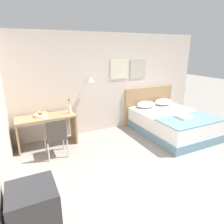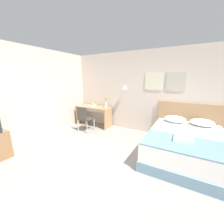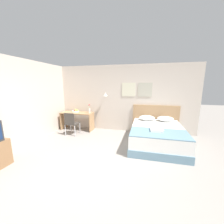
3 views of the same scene
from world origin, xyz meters
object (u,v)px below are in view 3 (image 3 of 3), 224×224
object	(u,v)px
headboard	(155,119)
desk	(77,117)
fruit_bowl	(75,111)
bed	(157,136)
desk_chair	(71,122)
throw_blanket	(159,133)
folded_towel_near_foot	(157,130)
flower_vase	(89,110)
pillow_left	(147,118)
pillow_right	(165,119)

from	to	relation	value
headboard	desk	size ratio (longest dim) A/B	1.28
headboard	desk	bearing A→B (deg)	-174.51
fruit_bowl	bed	bearing A→B (deg)	-14.13
desk_chair	fruit_bowl	size ratio (longest dim) A/B	2.89
throw_blanket	folded_towel_near_foot	distance (m)	0.16
flower_vase	folded_towel_near_foot	bearing A→B (deg)	-25.50
pillow_left	desk_chair	distance (m)	2.84
pillow_right	desk	distance (m)	3.50
folded_towel_near_foot	desk	world-z (taller)	desk
fruit_bowl	folded_towel_near_foot	bearing A→B (deg)	-21.76
desk_chair	bed	bearing A→B (deg)	-2.03
pillow_left	desk	size ratio (longest dim) A/B	0.43
pillow_left	pillow_right	distance (m)	0.65
pillow_right	desk	world-z (taller)	pillow_right
folded_towel_near_foot	throw_blanket	bearing A→B (deg)	-70.24
desk_chair	pillow_left	bearing A→B (deg)	13.64
bed	throw_blanket	distance (m)	0.68
headboard	pillow_left	world-z (taller)	headboard
desk	flower_vase	world-z (taller)	flower_vase
throw_blanket	desk	distance (m)	3.45
pillow_right	throw_blanket	size ratio (longest dim) A/B	0.37
desk	desk_chair	world-z (taller)	desk_chair
throw_blanket	desk	size ratio (longest dim) A/B	1.16
throw_blanket	folded_towel_near_foot	size ratio (longest dim) A/B	4.53
headboard	desk	xyz separation A→B (m)	(-3.17, -0.30, -0.03)
pillow_right	flower_vase	world-z (taller)	flower_vase
flower_vase	headboard	bearing A→B (deg)	6.97
headboard	bed	bearing A→B (deg)	-90.00
throw_blanket	folded_towel_near_foot	xyz separation A→B (m)	(-0.05, 0.15, 0.04)
desk	fruit_bowl	xyz separation A→B (m)	(-0.09, 0.05, 0.26)
pillow_right	fruit_bowl	bearing A→B (deg)	179.30
flower_vase	desk	bearing A→B (deg)	178.66
desk	desk_chair	xyz separation A→B (m)	(0.09, -0.66, -0.02)
bed	throw_blanket	size ratio (longest dim) A/B	1.35
headboard	throw_blanket	bearing A→B (deg)	-90.00
throw_blanket	desk_chair	bearing A→B (deg)	166.93
headboard	pillow_right	size ratio (longest dim) A/B	3.00
folded_towel_near_foot	flower_vase	xyz separation A→B (m)	(-2.55, 1.22, 0.24)
desk_chair	flower_vase	xyz separation A→B (m)	(0.48, 0.65, 0.37)
pillow_left	throw_blanket	size ratio (longest dim) A/B	0.37
desk_chair	flower_vase	distance (m)	0.89
headboard	desk_chair	distance (m)	3.23
pillow_right	desk_chair	size ratio (longest dim) A/B	0.66
desk_chair	fruit_bowl	xyz separation A→B (m)	(-0.18, 0.71, 0.28)
pillow_left	flower_vase	size ratio (longest dim) A/B	1.57
desk	desk_chair	distance (m)	0.67
flower_vase	desk_chair	bearing A→B (deg)	-126.54
pillow_right	throw_blanket	distance (m)	1.42
headboard	flower_vase	xyz separation A→B (m)	(-2.60, -0.32, 0.32)
bed	fruit_bowl	size ratio (longest dim) A/B	6.94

